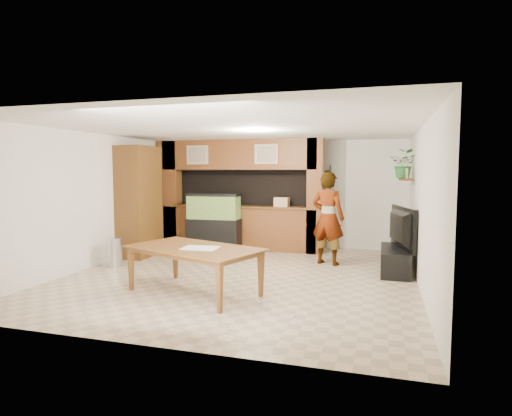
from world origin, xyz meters
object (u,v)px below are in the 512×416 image
(pantry_cabinet, at_px, (139,202))
(dining_table, at_px, (192,271))
(television, at_px, (396,228))
(person, at_px, (328,218))
(aquarium, at_px, (214,223))

(pantry_cabinet, xyz_separation_m, dining_table, (2.36, -2.36, -0.84))
(television, distance_m, person, 1.33)
(pantry_cabinet, xyz_separation_m, television, (5.35, -0.02, -0.37))
(dining_table, bearing_deg, television, 57.80)
(pantry_cabinet, height_order, aquarium, pantry_cabinet)
(aquarium, xyz_separation_m, person, (2.69, -0.59, 0.27))
(pantry_cabinet, distance_m, person, 4.09)
(person, bearing_deg, pantry_cabinet, 22.72)
(aquarium, relative_size, person, 0.73)
(pantry_cabinet, height_order, person, pantry_cabinet)
(television, bearing_deg, dining_table, 113.68)
(television, relative_size, person, 0.71)
(television, relative_size, dining_table, 0.65)
(pantry_cabinet, relative_size, aquarium, 1.77)
(pantry_cabinet, relative_size, person, 1.29)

